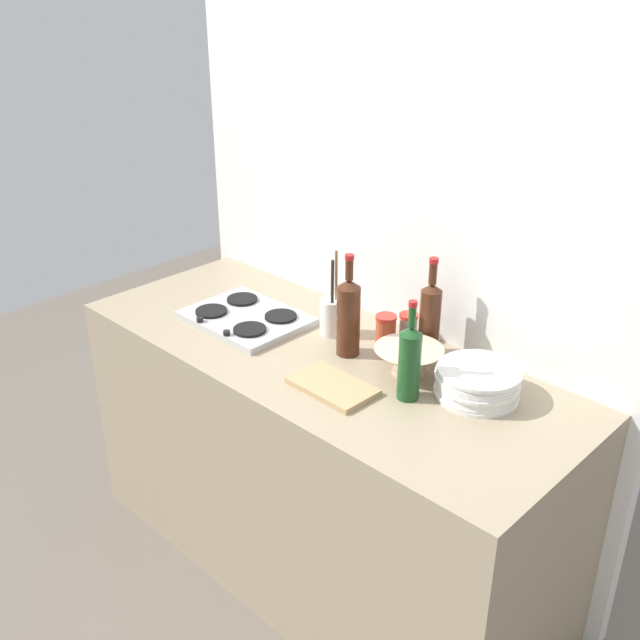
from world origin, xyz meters
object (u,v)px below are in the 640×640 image
Objects in this scene: condiment_jar_rear at (408,327)px; wine_bottle_mid_right at (348,315)px; utensil_crock at (332,315)px; cutting_board at (333,386)px; wine_bottle_mid_left at (430,317)px; wine_bottle_leftmost at (410,361)px; stovetop_hob at (246,317)px; mixing_bowl at (408,360)px; condiment_jar_front at (386,330)px; plate_stack at (477,382)px.

wine_bottle_mid_right is at bearing -110.31° from condiment_jar_rear.
utensil_crock is 0.37m from cutting_board.
utensil_crock is 1.23× the size of cutting_board.
wine_bottle_mid_left is 3.50× the size of condiment_jar_rear.
wine_bottle_leftmost is at bearing -17.97° from utensil_crock.
condiment_jar_rear is at bearing 30.10° from stovetop_hob.
wine_bottle_mid_right is at bearing -135.41° from wine_bottle_mid_left.
wine_bottle_mid_left is at bearing 80.03° from cutting_board.
stovetop_hob is at bearing 179.74° from wine_bottle_leftmost.
condiment_jar_front is (-0.17, 0.10, 0.01)m from mixing_bowl.
condiment_jar_rear is (0.03, 0.08, -0.01)m from condiment_jar_front.
utensil_crock is at bearing -145.19° from condiment_jar_rear.
wine_bottle_mid_left is (-0.27, 0.11, 0.09)m from plate_stack.
condiment_jar_front is at bearing 69.33° from wine_bottle_mid_right.
wine_bottle_leftmost is at bearing -14.33° from wine_bottle_mid_right.
cutting_board is at bearing -99.97° from wine_bottle_mid_left.
plate_stack is at bearing 9.48° from stovetop_hob.
wine_bottle_mid_left reaches higher than condiment_jar_rear.
mixing_bowl is 2.29× the size of condiment_jar_rear.
mixing_bowl is at bearing 66.39° from cutting_board.
mixing_bowl is 0.69× the size of utensil_crock.
wine_bottle_mid_left reaches higher than wine_bottle_leftmost.
wine_bottle_mid_right reaches higher than wine_bottle_mid_left.
plate_stack is 2.68× the size of condiment_jar_rear.
mixing_bowl is (0.04, -0.15, -0.09)m from wine_bottle_mid_left.
utensil_crock is (-0.36, 0.03, 0.02)m from mixing_bowl.
cutting_board is (-0.19, -0.12, -0.11)m from wine_bottle_leftmost.
wine_bottle_mid_right is at bearing -110.67° from condiment_jar_front.
mixing_bowl is (0.22, 0.04, -0.09)m from wine_bottle_mid_right.
utensil_crock reaches higher than wine_bottle_leftmost.
plate_stack is 1.17× the size of mixing_bowl.
wine_bottle_mid_left is (-0.12, 0.26, 0.01)m from wine_bottle_leftmost.
condiment_jar_front is at bearing 141.08° from wine_bottle_leftmost.
utensil_crock is (-0.14, 0.07, -0.07)m from wine_bottle_mid_right.
wine_bottle_mid_right is 1.59× the size of mixing_bowl.
condiment_jar_rear is at bearing 163.81° from wine_bottle_mid_left.
plate_stack reaches higher than stovetop_hob.
plate_stack is 0.47m from wine_bottle_mid_right.
wine_bottle_mid_left is 0.35m from utensil_crock.
wine_bottle_mid_left is 3.10× the size of condiment_jar_front.
plate_stack reaches higher than cutting_board.
condiment_jar_front reaches higher than stovetop_hob.
plate_stack is 0.98× the size of cutting_board.
condiment_jar_rear is (-0.11, 0.03, -0.08)m from wine_bottle_mid_left.
wine_bottle_leftmost is at bearing -0.26° from stovetop_hob.
stovetop_hob is 3.89× the size of condiment_jar_front.
utensil_crock is (-0.45, 0.15, -0.05)m from wine_bottle_leftmost.
mixing_bowl is 0.84× the size of cutting_board.
wine_bottle_mid_right reaches higher than mixing_bowl.
mixing_bowl is (-0.09, 0.12, -0.08)m from wine_bottle_leftmost.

